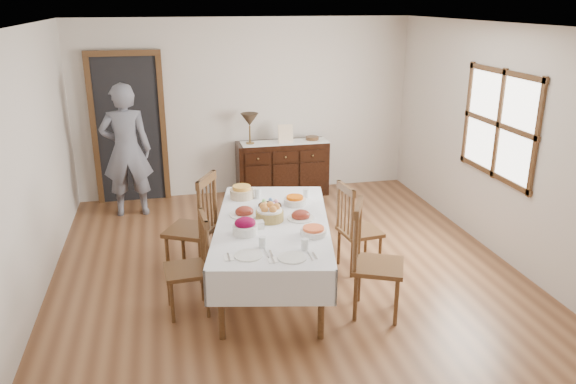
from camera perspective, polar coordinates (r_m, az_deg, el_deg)
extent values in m
plane|color=brown|center=(6.08, 0.21, -8.79)|extent=(6.00, 6.00, 0.00)
cube|color=silver|center=(5.38, 0.24, 16.49)|extent=(5.00, 6.00, 0.02)
cube|color=beige|center=(8.47, -4.31, 8.52)|extent=(5.00, 0.02, 2.60)
cube|color=beige|center=(2.97, 13.44, -12.79)|extent=(5.00, 0.02, 2.60)
cube|color=beige|center=(5.62, -25.49, 1.24)|extent=(0.02, 6.00, 2.60)
cube|color=beige|center=(6.59, 21.98, 4.14)|extent=(0.02, 6.00, 2.60)
cube|color=white|center=(6.79, 20.71, 6.43)|extent=(0.02, 1.30, 1.10)
cube|color=#4F321B|center=(6.78, 20.62, 6.43)|extent=(0.03, 1.46, 1.26)
cube|color=black|center=(8.41, -15.82, 6.04)|extent=(0.90, 0.06, 2.10)
cube|color=#4F321B|center=(8.39, -15.83, 6.01)|extent=(1.04, 0.08, 2.18)
cube|color=silver|center=(5.60, -1.58, -3.17)|extent=(1.48, 2.30, 0.04)
cylinder|color=#4F321B|center=(4.97, -6.82, -11.26)|extent=(0.06, 0.06, 0.68)
cylinder|color=#4F321B|center=(4.96, 3.41, -11.27)|extent=(0.06, 0.06, 0.68)
cylinder|color=#4F321B|center=(6.61, -5.20, -3.23)|extent=(0.06, 0.06, 0.68)
cylinder|color=#4F321B|center=(6.60, 2.35, -3.21)|extent=(0.06, 0.06, 0.68)
cube|color=silver|center=(5.69, -7.04, -4.52)|extent=(0.47, 2.12, 0.33)
cube|color=silver|center=(5.67, 3.91, -4.50)|extent=(0.47, 2.12, 0.33)
cube|color=silver|center=(4.69, -1.78, -9.77)|extent=(1.08, 0.25, 0.33)
cube|color=silver|center=(6.65, -1.43, -0.84)|extent=(1.08, 0.25, 0.33)
cube|color=#4F321B|center=(5.39, -10.26, -7.83)|extent=(0.43, 0.43, 0.04)
cylinder|color=#4F321B|center=(5.63, -12.00, -9.33)|extent=(0.03, 0.03, 0.41)
cylinder|color=#4F321B|center=(5.34, -11.68, -10.95)|extent=(0.03, 0.03, 0.41)
cylinder|color=#4F321B|center=(5.65, -8.66, -8.97)|extent=(0.03, 0.03, 0.41)
cylinder|color=#4F321B|center=(5.37, -8.14, -10.56)|extent=(0.03, 0.03, 0.41)
cylinder|color=#4F321B|center=(5.45, -8.73, -4.29)|extent=(0.04, 0.04, 0.54)
cylinder|color=#4F321B|center=(5.13, -8.17, -5.77)|extent=(0.04, 0.04, 0.54)
cube|color=#4F321B|center=(5.20, -8.58, -2.69)|extent=(0.07, 0.39, 0.08)
cylinder|color=#4F321B|center=(5.38, -8.59, -4.83)|extent=(0.02, 0.02, 0.44)
cylinder|color=#4F321B|center=(5.30, -8.45, -5.20)|extent=(0.02, 0.02, 0.44)
cylinder|color=#4F321B|center=(5.22, -8.31, -5.58)|extent=(0.02, 0.02, 0.44)
cube|color=#4F321B|center=(6.09, -9.90, -3.84)|extent=(0.63, 0.63, 0.04)
cylinder|color=#4F321B|center=(6.42, -10.62, -5.17)|extent=(0.04, 0.04, 0.48)
cylinder|color=#4F321B|center=(6.12, -12.13, -6.56)|extent=(0.04, 0.04, 0.48)
cylinder|color=#4F321B|center=(6.28, -7.47, -5.58)|extent=(0.04, 0.04, 0.48)
cylinder|color=#4F321B|center=(5.96, -8.84, -7.04)|extent=(0.04, 0.04, 0.48)
cylinder|color=#4F321B|center=(6.06, -7.46, -0.63)|extent=(0.04, 0.04, 0.62)
cylinder|color=#4F321B|center=(5.72, -8.97, -1.94)|extent=(0.04, 0.04, 0.62)
cube|color=#4F321B|center=(5.80, -8.32, 1.21)|extent=(0.25, 0.42, 0.09)
cylinder|color=#4F321B|center=(5.98, -7.81, -1.15)|extent=(0.02, 0.02, 0.51)
cylinder|color=#4F321B|center=(5.90, -8.18, -1.47)|extent=(0.02, 0.02, 0.51)
cylinder|color=#4F321B|center=(5.81, -8.57, -1.81)|extent=(0.02, 0.02, 0.51)
cube|color=#4F321B|center=(5.32, 9.16, -7.46)|extent=(0.60, 0.60, 0.04)
cylinder|color=#4F321B|center=(5.27, 10.95, -10.96)|extent=(0.04, 0.04, 0.47)
cylinder|color=#4F321B|center=(5.60, 11.05, -9.09)|extent=(0.04, 0.04, 0.47)
cylinder|color=#4F321B|center=(5.28, 6.87, -10.66)|extent=(0.04, 0.04, 0.47)
cylinder|color=#4F321B|center=(5.61, 7.23, -8.82)|extent=(0.04, 0.04, 0.47)
cylinder|color=#4F321B|center=(5.02, 6.86, -5.15)|extent=(0.04, 0.04, 0.61)
cylinder|color=#4F321B|center=(5.38, 7.25, -3.47)|extent=(0.04, 0.04, 0.61)
cube|color=#4F321B|center=(5.10, 7.18, -1.59)|extent=(0.22, 0.41, 0.09)
cylinder|color=#4F321B|center=(5.12, 6.95, -4.93)|extent=(0.02, 0.02, 0.50)
cylinder|color=#4F321B|center=(5.21, 7.05, -4.50)|extent=(0.02, 0.02, 0.50)
cylinder|color=#4F321B|center=(5.30, 7.15, -4.08)|extent=(0.02, 0.02, 0.50)
cube|color=#4F321B|center=(6.17, 7.32, -3.99)|extent=(0.46, 0.46, 0.04)
cylinder|color=#4F321B|center=(6.20, 9.31, -6.30)|extent=(0.04, 0.04, 0.42)
cylinder|color=#4F321B|center=(6.47, 7.89, -5.13)|extent=(0.04, 0.04, 0.42)
cylinder|color=#4F321B|center=(6.06, 6.52, -6.80)|extent=(0.04, 0.04, 0.42)
cylinder|color=#4F321B|center=(6.33, 5.19, -5.58)|extent=(0.04, 0.04, 0.42)
cylinder|color=#4F321B|center=(5.84, 6.57, -2.40)|extent=(0.04, 0.04, 0.55)
cylinder|color=#4F321B|center=(6.14, 5.13, -1.27)|extent=(0.04, 0.04, 0.55)
cube|color=#4F321B|center=(5.91, 5.91, 0.32)|extent=(0.09, 0.39, 0.08)
cylinder|color=#4F321B|center=(5.92, 6.19, -2.28)|extent=(0.02, 0.02, 0.45)
cylinder|color=#4F321B|center=(6.00, 5.83, -2.00)|extent=(0.02, 0.02, 0.45)
cylinder|color=#4F321B|center=(6.07, 5.47, -1.72)|extent=(0.02, 0.02, 0.45)
cube|color=black|center=(8.50, -0.60, 2.41)|extent=(1.36, 0.45, 0.82)
cube|color=black|center=(8.13, -3.07, 3.42)|extent=(0.38, 0.02, 0.16)
sphere|color=brown|center=(8.11, -3.05, 3.38)|extent=(0.03, 0.03, 0.03)
cube|color=black|center=(8.21, -0.26, 3.59)|extent=(0.38, 0.02, 0.16)
sphere|color=brown|center=(8.19, -0.23, 3.55)|extent=(0.03, 0.03, 0.03)
cube|color=black|center=(8.30, 2.50, 3.75)|extent=(0.38, 0.02, 0.16)
sphere|color=brown|center=(8.28, 2.53, 3.71)|extent=(0.03, 0.03, 0.03)
imported|color=slate|center=(7.85, -16.14, 4.50)|extent=(0.61, 0.39, 1.94)
cylinder|color=olive|center=(5.60, -1.88, -2.42)|extent=(0.28, 0.28, 0.10)
cylinder|color=white|center=(5.58, -1.88, -1.85)|extent=(0.25, 0.25, 0.02)
sphere|color=orange|center=(5.58, -1.18, -1.51)|extent=(0.08, 0.08, 0.08)
sphere|color=orange|center=(5.63, -1.80, -1.31)|extent=(0.08, 0.08, 0.08)
sphere|color=orange|center=(5.59, -2.54, -1.46)|extent=(0.08, 0.08, 0.08)
sphere|color=orange|center=(5.52, -2.39, -1.75)|extent=(0.08, 0.08, 0.08)
sphere|color=orange|center=(5.51, -1.54, -1.78)|extent=(0.08, 0.08, 0.08)
cylinder|color=black|center=(5.90, -1.86, -1.53)|extent=(0.25, 0.25, 0.05)
ellipsoid|color=pink|center=(5.89, -1.21, -1.02)|extent=(0.05, 0.05, 0.06)
ellipsoid|color=#6D99DC|center=(5.94, -1.78, -0.85)|extent=(0.05, 0.05, 0.06)
ellipsoid|color=#95F079|center=(5.91, -2.46, -0.98)|extent=(0.05, 0.05, 0.06)
ellipsoid|color=#FFBF64|center=(5.83, -2.32, -1.24)|extent=(0.05, 0.05, 0.06)
ellipsoid|color=#CB98EB|center=(5.82, -1.54, -1.27)|extent=(0.05, 0.05, 0.06)
cylinder|color=white|center=(5.76, -4.45, -2.28)|extent=(0.31, 0.31, 0.02)
ellipsoid|color=maroon|center=(5.75, -4.46, -1.99)|extent=(0.19, 0.16, 0.11)
cylinder|color=white|center=(5.65, 1.30, -2.67)|extent=(0.28, 0.28, 0.02)
ellipsoid|color=maroon|center=(5.64, 1.30, -2.38)|extent=(0.19, 0.16, 0.11)
cylinder|color=white|center=(5.30, -4.37, -3.81)|extent=(0.24, 0.24, 0.09)
ellipsoid|color=maroon|center=(5.27, -4.38, -3.15)|extent=(0.20, 0.17, 0.11)
cylinder|color=white|center=(6.03, 0.69, -0.98)|extent=(0.24, 0.24, 0.07)
cylinder|color=#F36204|center=(6.01, 0.69, -0.55)|extent=(0.18, 0.18, 0.03)
cylinder|color=#CAB28E|center=(6.24, -4.71, -0.16)|extent=(0.27, 0.27, 0.10)
cylinder|color=gold|center=(6.22, -4.73, 0.45)|extent=(0.20, 0.20, 0.04)
cylinder|color=white|center=(5.27, 2.59, -4.10)|extent=(0.25, 0.25, 0.05)
cylinder|color=#E95E2E|center=(5.26, 2.60, -3.71)|extent=(0.20, 0.20, 0.02)
cube|color=white|center=(5.42, -3.22, -3.35)|extent=(0.16, 0.12, 0.07)
cylinder|color=white|center=(4.87, -4.04, -6.44)|extent=(0.25, 0.25, 0.01)
cube|color=white|center=(4.85, -6.04, -6.64)|extent=(0.10, 0.13, 0.01)
cube|color=#B7B7BB|center=(4.85, -6.04, -6.58)|extent=(0.05, 0.16, 0.01)
cube|color=#B7B7BB|center=(4.89, -2.18, -6.31)|extent=(0.05, 0.18, 0.01)
cube|color=#B7B7BB|center=(4.90, -1.71, -6.27)|extent=(0.05, 0.14, 0.01)
cylinder|color=white|center=(5.01, -2.61, -5.11)|extent=(0.07, 0.07, 0.10)
cylinder|color=white|center=(4.82, 0.42, -6.67)|extent=(0.25, 0.25, 0.01)
cube|color=white|center=(4.79, -1.58, -6.90)|extent=(0.10, 0.13, 0.01)
cube|color=#B7B7BB|center=(4.79, -1.58, -6.83)|extent=(0.05, 0.16, 0.01)
cube|color=#B7B7BB|center=(4.85, 2.27, -6.52)|extent=(0.05, 0.18, 0.01)
cube|color=#B7B7BB|center=(4.86, 2.73, -6.48)|extent=(0.05, 0.14, 0.01)
cylinder|color=white|center=(4.96, 1.72, -5.32)|extent=(0.07, 0.07, 0.10)
cylinder|color=white|center=(6.22, -3.10, -0.13)|extent=(0.07, 0.07, 0.11)
cylinder|color=white|center=(6.24, 1.88, -0.13)|extent=(0.07, 0.07, 0.10)
cube|color=white|center=(8.36, -0.32, 5.08)|extent=(1.30, 0.35, 0.01)
cylinder|color=brown|center=(8.28, -3.88, 4.96)|extent=(0.12, 0.12, 0.03)
cylinder|color=brown|center=(8.24, -3.90, 5.90)|extent=(0.02, 0.02, 0.25)
cone|color=#382B1D|center=(8.20, -3.93, 7.36)|extent=(0.26, 0.26, 0.18)
cube|color=beige|center=(8.29, -0.25, 5.92)|extent=(0.22, 0.08, 0.28)
cylinder|color=#4F321B|center=(8.50, 2.48, 5.46)|extent=(0.20, 0.20, 0.06)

